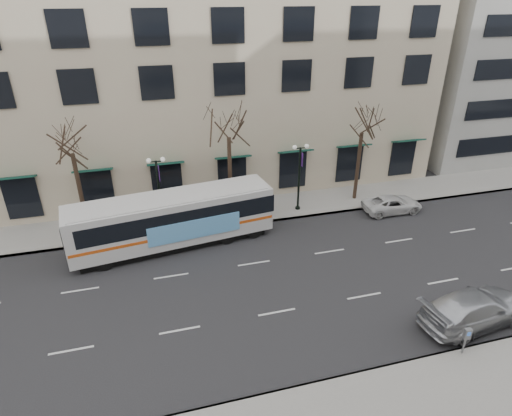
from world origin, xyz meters
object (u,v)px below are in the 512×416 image
object	(u,v)px
white_pickup	(392,204)
tree_far_left	(69,139)
tree_far_mid	(228,124)
city_bus	(174,218)
lamp_post_right	(299,174)
tree_far_right	(363,120)
pay_station	(467,336)
lamp_post_left	(159,190)
silver_car	(476,308)

from	to	relation	value
white_pickup	tree_far_left	bearing A→B (deg)	84.38
tree_far_mid	city_bus	distance (m)	7.26
tree_far_mid	lamp_post_right	world-z (taller)	tree_far_mid
tree_far_left	lamp_post_right	distance (m)	15.48
tree_far_left	white_pickup	xyz separation A→B (m)	(21.75, -2.60, -6.08)
tree_far_mid	tree_far_right	size ratio (longest dim) A/B	1.06
tree_far_left	pay_station	distance (m)	24.23
lamp_post_left	lamp_post_right	distance (m)	10.00
tree_far_left	lamp_post_left	size ratio (longest dim) A/B	1.60
lamp_post_right	city_bus	xyz separation A→B (m)	(-9.34, -2.39, -1.04)
tree_far_mid	silver_car	bearing A→B (deg)	-57.20
tree_far_right	city_bus	xyz separation A→B (m)	(-14.33, -2.99, -4.52)
tree_far_right	white_pickup	bearing A→B (deg)	-56.01
lamp_post_left	city_bus	xyz separation A→B (m)	(0.66, -2.39, -1.04)
lamp_post_left	tree_far_right	bearing A→B (deg)	2.29
lamp_post_right	pay_station	size ratio (longest dim) A/B	3.67
white_pickup	pay_station	distance (m)	14.25
lamp_post_left	silver_car	bearing A→B (deg)	-44.00
lamp_post_right	pay_station	distance (m)	15.76
tree_far_mid	lamp_post_right	bearing A→B (deg)	-6.83
pay_station	white_pickup	bearing A→B (deg)	80.72
lamp_post_right	white_pickup	bearing A→B (deg)	-16.52
lamp_post_right	tree_far_mid	bearing A→B (deg)	173.17
lamp_post_left	lamp_post_right	xyz separation A→B (m)	(10.00, 0.00, 0.00)
lamp_post_left	white_pickup	distance (m)	17.02
tree_far_mid	silver_car	xyz separation A→B (m)	(9.25, -14.36, -6.04)
silver_car	white_pickup	distance (m)	12.02
tree_far_mid	lamp_post_right	xyz separation A→B (m)	(5.01, -0.60, -3.96)
lamp_post_right	white_pickup	distance (m)	7.41
tree_far_mid	silver_car	size ratio (longest dim) A/B	1.44
tree_far_right	silver_car	world-z (taller)	tree_far_right
tree_far_mid	lamp_post_left	world-z (taller)	tree_far_mid
city_bus	tree_far_right	bearing A→B (deg)	4.22
lamp_post_left	pay_station	distance (m)	19.83
tree_far_left	city_bus	xyz separation A→B (m)	(5.67, -2.99, -4.79)
tree_far_mid	pay_station	world-z (taller)	tree_far_mid
tree_far_mid	city_bus	xyz separation A→B (m)	(-4.33, -2.99, -5.00)
tree_far_right	city_bus	world-z (taller)	tree_far_right
tree_far_mid	city_bus	world-z (taller)	tree_far_mid
city_bus	lamp_post_right	bearing A→B (deg)	6.79
lamp_post_right	white_pickup	xyz separation A→B (m)	(6.74, -2.00, -2.33)
lamp_post_right	city_bus	distance (m)	9.70
tree_far_mid	pay_station	distance (m)	18.56
silver_car	pay_station	bearing A→B (deg)	123.99
tree_far_left	city_bus	size ratio (longest dim) A/B	0.64
tree_far_left	tree_far_right	world-z (taller)	tree_far_left
tree_far_mid	pay_station	size ratio (longest dim) A/B	6.02
tree_far_mid	tree_far_right	bearing A→B (deg)	-0.00
tree_far_left	pay_station	xyz separation A→B (m)	(17.24, -16.10, -5.52)
tree_far_right	lamp_post_left	world-z (taller)	tree_far_right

